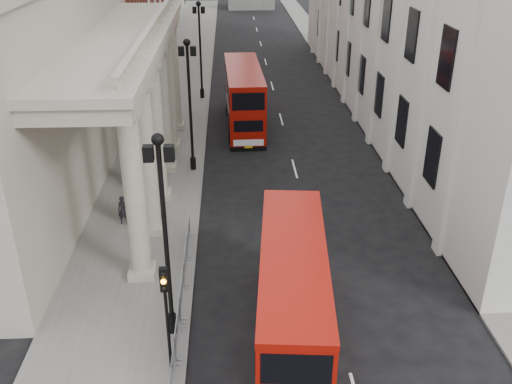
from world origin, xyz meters
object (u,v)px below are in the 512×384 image
(lamp_post_mid, at_px, (190,97))
(pedestrian_b, at_px, (127,173))
(lamp_post_south, at_px, (165,226))
(pedestrian_a, at_px, (123,210))
(pedestrian_c, at_px, (159,180))
(lamp_post_north, at_px, (200,44))
(traffic_light, at_px, (166,301))
(bus_far, at_px, (244,96))
(bus_near, at_px, (292,298))

(lamp_post_mid, xyz_separation_m, pedestrian_b, (-3.86, -2.18, -4.03))
(lamp_post_south, bearing_deg, pedestrian_a, 110.34)
(pedestrian_b, bearing_deg, pedestrian_a, 96.95)
(lamp_post_south, height_order, pedestrian_c, lamp_post_south)
(lamp_post_mid, distance_m, pedestrian_c, 5.54)
(lamp_post_north, relative_size, pedestrian_c, 4.78)
(traffic_light, relative_size, bus_far, 0.40)
(lamp_post_north, height_order, pedestrian_b, lamp_post_north)
(lamp_post_south, bearing_deg, pedestrian_b, 105.59)
(lamp_post_mid, relative_size, pedestrian_a, 5.30)
(lamp_post_south, distance_m, pedestrian_a, 10.34)
(pedestrian_a, bearing_deg, traffic_light, -79.33)
(lamp_post_south, xyz_separation_m, lamp_post_mid, (0.00, 16.00, 0.00))
(pedestrian_c, bearing_deg, pedestrian_b, 148.67)
(lamp_post_north, bearing_deg, bus_near, -82.02)
(lamp_post_south, xyz_separation_m, pedestrian_b, (-3.86, 13.82, -4.03))
(lamp_post_mid, height_order, pedestrian_b, lamp_post_mid)
(traffic_light, height_order, bus_near, traffic_light)
(pedestrian_a, height_order, pedestrian_c, pedestrian_c)
(lamp_post_south, xyz_separation_m, bus_far, (3.54, 24.44, -2.51))
(traffic_light, height_order, bus_far, bus_far)
(traffic_light, bearing_deg, pedestrian_b, 104.03)
(traffic_light, distance_m, pedestrian_a, 11.69)
(pedestrian_c, bearing_deg, lamp_post_north, 85.43)
(lamp_post_north, height_order, pedestrian_a, lamp_post_north)
(pedestrian_b, bearing_deg, traffic_light, 104.64)
(lamp_post_south, distance_m, lamp_post_mid, 16.00)
(pedestrian_c, bearing_deg, bus_near, -63.60)
(lamp_post_south, distance_m, pedestrian_c, 13.27)
(bus_far, height_order, pedestrian_c, bus_far)
(pedestrian_a, relative_size, pedestrian_c, 0.90)
(bus_near, bearing_deg, lamp_post_mid, 110.40)
(pedestrian_a, bearing_deg, bus_near, -57.71)
(lamp_post_south, relative_size, lamp_post_north, 1.00)
(bus_near, bearing_deg, pedestrian_a, 134.06)
(lamp_post_mid, distance_m, lamp_post_north, 16.00)
(traffic_light, relative_size, bus_near, 0.43)
(pedestrian_c, bearing_deg, bus_far, 66.50)
(traffic_light, bearing_deg, lamp_post_mid, 90.32)
(lamp_post_mid, xyz_separation_m, pedestrian_c, (-1.82, -3.46, -3.92))
(pedestrian_a, bearing_deg, pedestrian_c, 60.90)
(bus_far, relative_size, pedestrian_b, 7.06)
(bus_near, bearing_deg, pedestrian_b, 125.08)
(lamp_post_mid, distance_m, pedestrian_a, 8.77)
(bus_far, bearing_deg, pedestrian_c, -116.00)
(lamp_post_mid, height_order, traffic_light, lamp_post_mid)
(pedestrian_a, bearing_deg, bus_far, 59.50)
(lamp_post_north, bearing_deg, lamp_post_mid, -90.00)
(lamp_post_south, xyz_separation_m, bus_near, (4.60, -0.86, -2.69))
(traffic_light, bearing_deg, lamp_post_south, 92.84)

